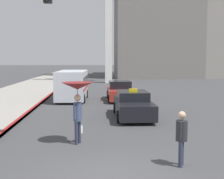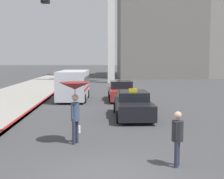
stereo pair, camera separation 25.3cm
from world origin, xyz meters
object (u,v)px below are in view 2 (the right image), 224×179
at_px(taxi, 133,105).
at_px(ambulance_van, 74,84).
at_px(pedestrian_with_umbrella, 75,93).
at_px(traffic_light, 0,28).
at_px(sedan_red, 121,91).
at_px(pedestrian_man, 177,134).

distance_m(taxi, ambulance_van, 8.02).
bearing_deg(ambulance_van, taxi, 119.88).
xyz_separation_m(taxi, ambulance_van, (-3.74, 7.07, 0.58)).
bearing_deg(taxi, ambulance_van, -62.09).
height_order(pedestrian_with_umbrella, traffic_light, traffic_light).
bearing_deg(sedan_red, pedestrian_man, 92.51).
relative_size(taxi, traffic_light, 0.75).
bearing_deg(pedestrian_man, sedan_red, -152.70).
bearing_deg(pedestrian_with_umbrella, traffic_light, 119.67).
distance_m(taxi, pedestrian_with_umbrella, 5.91).
xyz_separation_m(taxi, pedestrian_man, (0.49, -7.70, 0.31)).
bearing_deg(ambulance_van, traffic_light, 85.13).
relative_size(ambulance_van, pedestrian_man, 3.24).
bearing_deg(traffic_light, pedestrian_man, -23.09).
bearing_deg(sedan_red, ambulance_van, -2.76).
xyz_separation_m(sedan_red, traffic_light, (-5.07, -12.16, 3.53)).
distance_m(pedestrian_man, traffic_light, 7.00).
height_order(sedan_red, pedestrian_man, pedestrian_man).
height_order(sedan_red, ambulance_van, ambulance_van).
xyz_separation_m(taxi, traffic_light, (-5.22, -5.27, 3.55)).
relative_size(ambulance_van, traffic_light, 0.85).
distance_m(taxi, traffic_light, 8.22).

